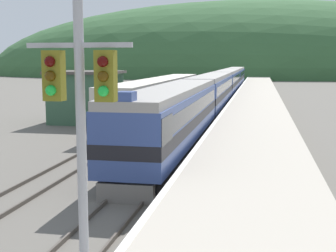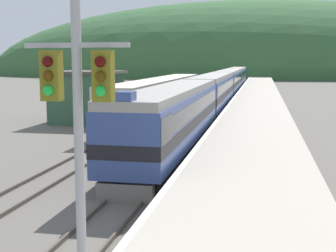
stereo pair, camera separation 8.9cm
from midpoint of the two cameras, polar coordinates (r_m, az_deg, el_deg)
track_main at (r=75.81m, az=7.52°, el=3.90°), size 1.52×180.00×0.16m
track_siding at (r=76.24m, az=4.15°, el=3.97°), size 1.52×180.00×0.16m
platform at (r=55.67m, az=10.87°, el=2.82°), size 5.65×140.00×1.10m
distant_hills at (r=168.34m, az=9.67°, el=6.07°), size 192.52×86.63×51.47m
station_shed at (r=42.02m, az=-9.74°, el=3.58°), size 5.71×5.97×4.53m
express_train_lead_car at (r=27.52m, az=0.74°, el=1.11°), size 2.94×20.92×4.29m
carriage_second at (r=50.23m, az=5.59°, el=4.20°), size 2.93×22.88×3.93m
carriage_third at (r=73.87m, az=7.46°, el=5.39°), size 2.93×22.88×3.93m
carriage_fourth at (r=97.57m, az=8.42°, el=6.00°), size 2.93×22.88×3.93m
siding_train at (r=45.36m, az=-0.79°, el=3.54°), size 2.90×30.77×3.69m
signal_mast_main at (r=9.64m, az=-10.67°, el=1.17°), size 2.20×0.42×6.67m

